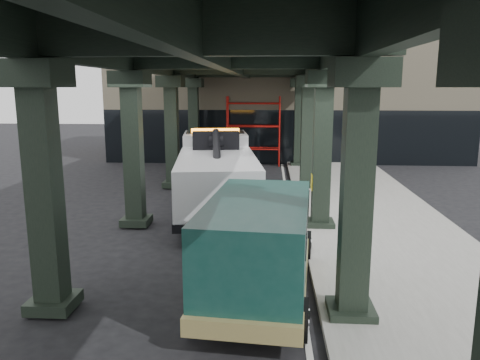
% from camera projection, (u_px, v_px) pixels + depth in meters
% --- Properties ---
extents(ground, '(90.00, 90.00, 0.00)m').
position_uv_depth(ground, '(234.00, 248.00, 13.29)').
color(ground, black).
rests_on(ground, ground).
extents(sidewalk, '(5.00, 40.00, 0.15)m').
position_uv_depth(sidewalk, '(379.00, 228.00, 14.95)').
color(sidewalk, gray).
rests_on(sidewalk, ground).
extents(lane_stripe, '(0.12, 38.00, 0.01)m').
position_uv_depth(lane_stripe, '(291.00, 229.00, 15.14)').
color(lane_stripe, silver).
rests_on(lane_stripe, ground).
extents(viaduct, '(7.40, 32.00, 6.40)m').
position_uv_depth(viaduct, '(226.00, 55.00, 14.21)').
color(viaduct, black).
rests_on(viaduct, ground).
extents(building, '(22.00, 10.00, 8.00)m').
position_uv_depth(building, '(286.00, 95.00, 31.96)').
color(building, '#C6B793').
rests_on(building, ground).
extents(scaffolding, '(3.08, 0.88, 4.00)m').
position_uv_depth(scaffolding, '(254.00, 129.00, 27.22)').
color(scaffolding, red).
rests_on(scaffolding, ground).
extents(tow_truck, '(3.65, 9.38, 3.00)m').
position_uv_depth(tow_truck, '(216.00, 170.00, 17.42)').
color(tow_truck, black).
rests_on(tow_truck, ground).
extents(towed_van, '(2.63, 5.67, 2.23)m').
position_uv_depth(towed_van, '(260.00, 243.00, 10.09)').
color(towed_van, '#103A34').
rests_on(towed_van, ground).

